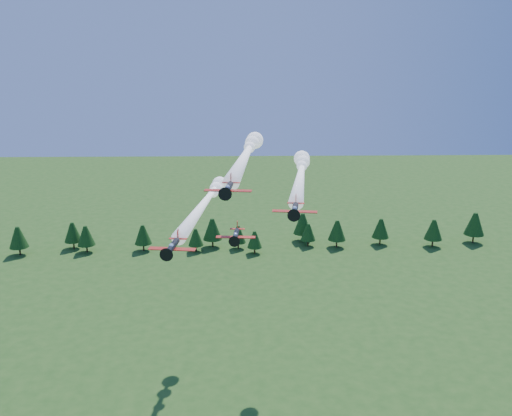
{
  "coord_description": "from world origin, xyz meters",
  "views": [
    {
      "loc": [
        0.56,
        -88.99,
        70.72
      ],
      "look_at": [
        2.73,
        0.0,
        45.98
      ],
      "focal_mm": 40.0,
      "sensor_mm": 36.0,
      "label": 1
    }
  ],
  "objects_px": {
    "plane_slot": "(236,235)",
    "plane_left": "(205,202)",
    "plane_lead": "(246,154)",
    "plane_right": "(301,174)"
  },
  "relations": [
    {
      "from": "plane_lead",
      "to": "plane_left",
      "type": "distance_m",
      "value": 18.91
    },
    {
      "from": "plane_lead",
      "to": "plane_slot",
      "type": "distance_m",
      "value": 16.86
    },
    {
      "from": "plane_lead",
      "to": "plane_right",
      "type": "distance_m",
      "value": 13.83
    },
    {
      "from": "plane_right",
      "to": "plane_slot",
      "type": "bearing_deg",
      "value": -120.03
    },
    {
      "from": "plane_slot",
      "to": "plane_right",
      "type": "bearing_deg",
      "value": 56.08
    },
    {
      "from": "plane_lead",
      "to": "plane_right",
      "type": "height_order",
      "value": "plane_lead"
    },
    {
      "from": "plane_left",
      "to": "plane_right",
      "type": "height_order",
      "value": "plane_right"
    },
    {
      "from": "plane_slot",
      "to": "plane_left",
      "type": "bearing_deg",
      "value": 110.99
    },
    {
      "from": "plane_left",
      "to": "plane_slot",
      "type": "relative_size",
      "value": 6.83
    },
    {
      "from": "plane_lead",
      "to": "plane_slot",
      "type": "relative_size",
      "value": 6.44
    }
  ]
}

